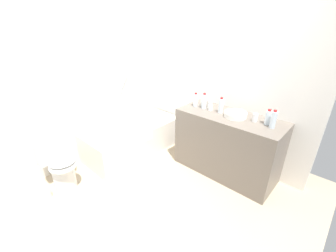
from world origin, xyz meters
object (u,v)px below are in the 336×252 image
(bathtub, at_px, (133,137))
(sink_faucet, at_px, (241,111))
(water_bottle_0, at_px, (273,120))
(toilet_paper_roll, at_px, (46,194))
(drinking_glass_1, at_px, (203,104))
(water_bottle_3, at_px, (196,100))
(water_bottle_4, at_px, (221,106))
(water_bottle_1, at_px, (204,101))
(drinking_glass_2, at_px, (255,118))
(water_bottle_2, at_px, (268,118))
(toilet, at_px, (60,165))
(sink_basin, at_px, (235,115))
(drinking_glass_0, at_px, (211,108))
(drinking_glass_3, at_px, (210,105))

(bathtub, relative_size, sink_faucet, 10.38)
(water_bottle_0, bearing_deg, toilet_paper_roll, 136.53)
(sink_faucet, distance_m, drinking_glass_1, 0.55)
(sink_faucet, xyz_separation_m, drinking_glass_1, (-0.12, 0.54, 0.01))
(water_bottle_3, relative_size, water_bottle_4, 0.94)
(water_bottle_3, xyz_separation_m, drinking_glass_1, (0.08, -0.08, -0.06))
(water_bottle_1, distance_m, drinking_glass_1, 0.11)
(bathtub, relative_size, drinking_glass_1, 20.04)
(water_bottle_4, bearing_deg, drinking_glass_2, -86.66)
(water_bottle_2, distance_m, drinking_glass_2, 0.15)
(toilet, distance_m, sink_basin, 2.36)
(water_bottle_1, relative_size, toilet_paper_roll, 1.78)
(drinking_glass_0, bearing_deg, toilet, 147.12)
(sink_faucet, distance_m, water_bottle_0, 0.51)
(water_bottle_0, xyz_separation_m, drinking_glass_0, (0.00, 0.83, -0.07))
(toilet, height_order, water_bottle_4, water_bottle_4)
(water_bottle_0, xyz_separation_m, water_bottle_3, (-0.01, 1.09, -0.01))
(water_bottle_0, distance_m, drinking_glass_1, 1.01)
(water_bottle_1, bearing_deg, bathtub, 118.35)
(toilet_paper_roll, bearing_deg, sink_faucet, -33.04)
(drinking_glass_1, bearing_deg, sink_faucet, -77.91)
(water_bottle_0, bearing_deg, sink_faucet, 67.93)
(water_bottle_4, distance_m, drinking_glass_3, 0.22)
(sink_basin, xyz_separation_m, water_bottle_3, (-0.02, 0.62, 0.06))
(water_bottle_1, xyz_separation_m, toilet_paper_roll, (-1.99, 0.93, -0.92))
(water_bottle_2, relative_size, water_bottle_3, 0.95)
(drinking_glass_0, distance_m, drinking_glass_3, 0.10)
(bathtub, relative_size, water_bottle_0, 7.09)
(bathtub, height_order, drinking_glass_2, bathtub)
(sink_basin, distance_m, water_bottle_2, 0.40)
(bathtub, height_order, drinking_glass_0, bathtub)
(water_bottle_3, relative_size, drinking_glass_1, 2.59)
(sink_basin, distance_m, water_bottle_0, 0.47)
(drinking_glass_0, bearing_deg, water_bottle_2, -85.72)
(bathtub, relative_size, water_bottle_4, 7.25)
(water_bottle_3, height_order, drinking_glass_3, water_bottle_3)
(sink_basin, bearing_deg, drinking_glass_3, 81.96)
(sink_basin, xyz_separation_m, drinking_glass_2, (0.03, -0.24, 0.02))
(water_bottle_2, height_order, drinking_glass_1, water_bottle_2)
(water_bottle_3, xyz_separation_m, water_bottle_4, (0.02, -0.40, 0.01))
(drinking_glass_3, bearing_deg, drinking_glass_2, -92.67)
(water_bottle_3, distance_m, water_bottle_4, 0.40)
(water_bottle_2, height_order, drinking_glass_2, water_bottle_2)
(sink_faucet, xyz_separation_m, water_bottle_2, (-0.13, -0.39, 0.06))
(water_bottle_1, height_order, drinking_glass_0, water_bottle_1)
(water_bottle_1, bearing_deg, drinking_glass_2, -87.18)
(water_bottle_3, bearing_deg, sink_basin, -88.01)
(water_bottle_2, bearing_deg, toilet_paper_roll, 138.58)
(sink_faucet, relative_size, drinking_glass_2, 1.48)
(bathtub, distance_m, water_bottle_2, 2.09)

